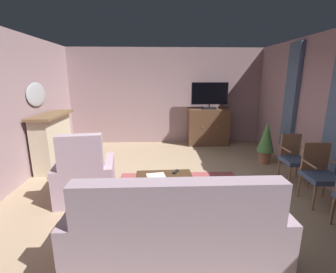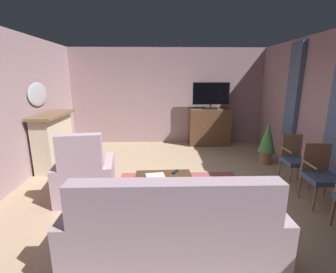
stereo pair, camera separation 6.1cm
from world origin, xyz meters
name	(u,v)px [view 2 (the right image)]	position (x,y,z in m)	size (l,w,h in m)	color
ground_plane	(172,187)	(0.00, 0.00, -0.02)	(6.31, 6.89, 0.04)	tan
wall_back	(167,97)	(0.00, 3.20, 1.41)	(6.31, 0.10, 2.81)	gray
wall_left	(1,112)	(-2.90, 0.00, 1.41)	(0.10, 6.89, 2.81)	gray
curtain_panel_far	(293,97)	(2.79, 1.28, 1.55)	(0.10, 0.44, 2.36)	slate
rug_central	(182,197)	(0.16, -0.42, 0.01)	(2.35, 2.11, 0.01)	#9E474C
fireplace	(55,142)	(-2.58, 1.15, 0.57)	(0.84, 1.46, 1.21)	#4C4C51
wall_mirror_oval	(38,94)	(-2.82, 1.15, 1.63)	(0.06, 0.81, 0.50)	#B2B7BF
tv_cabinet	(209,128)	(1.24, 2.85, 0.51)	(1.19, 0.57, 1.07)	#402A1C
television	(211,95)	(1.24, 2.79, 1.48)	(1.05, 0.20, 0.76)	black
coffee_table	(164,179)	(-0.15, -0.45, 0.36)	(0.94, 0.53, 0.41)	#422B19
tv_remote	(175,172)	(0.05, -0.32, 0.42)	(0.17, 0.05, 0.02)	black
folded_newspaper	(155,175)	(-0.29, -0.44, 0.42)	(0.30, 0.22, 0.01)	silver
sofa_floral	(173,234)	(-0.06, -1.88, 0.36)	(2.25, 0.92, 1.10)	#AD93A3
armchair_facing_sofa	(86,178)	(-1.46, -0.37, 0.35)	(1.03, 1.00, 1.17)	#AD93A3
side_chair_nearest_door	(320,173)	(2.33, -0.64, 0.51)	(0.50, 0.51, 0.95)	#42567A
side_chair_beside_plant	(294,158)	(2.33, 0.12, 0.50)	(0.43, 0.47, 0.92)	#42567A
potted_plant_tall_palm_by_window	(267,140)	(2.27, 1.18, 0.56)	(0.39, 0.39, 0.99)	#99664C
cat	(104,169)	(-1.41, 0.64, 0.10)	(0.41, 0.63, 0.22)	tan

